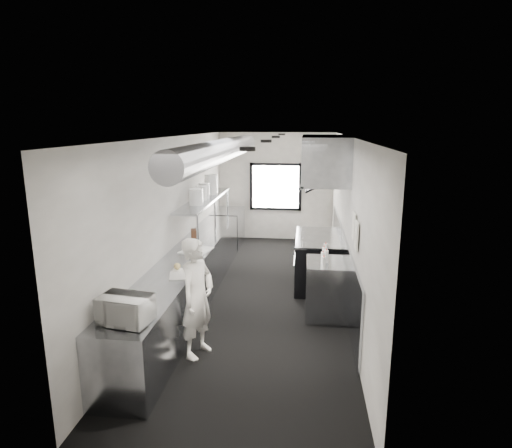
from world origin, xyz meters
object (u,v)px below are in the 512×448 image
(squeeze_bottle_a, at_px, (324,263))
(squeeze_bottle_c, at_px, (326,256))
(pass_shelf, at_px, (205,200))
(bottle_station, at_px, (326,289))
(deli_tub_a, at_px, (126,300))
(plate_stack_d, at_px, (211,184))
(squeeze_bottle_e, at_px, (325,250))
(cutting_board, at_px, (196,250))
(line_cook, at_px, (197,298))
(knife_block, at_px, (194,235))
(plate_stack_b, at_px, (202,193))
(squeeze_bottle_d, at_px, (324,253))
(range, at_px, (317,260))
(plate_stack_c, at_px, (204,191))
(microwave, at_px, (125,309))
(deli_tub_b, at_px, (130,295))
(exhaust_hood, at_px, (324,159))
(far_work_table, at_px, (228,228))
(squeeze_bottle_b, at_px, (323,258))
(small_plate, at_px, (177,270))
(plate_stack_a, at_px, (196,197))
(prep_counter, at_px, (189,279))

(squeeze_bottle_a, height_order, squeeze_bottle_c, squeeze_bottle_c)
(pass_shelf, xyz_separation_m, bottle_station, (2.34, -1.70, -1.09))
(pass_shelf, bearing_deg, bottle_station, -35.99)
(deli_tub_a, bearing_deg, squeeze_bottle_a, 33.79)
(plate_stack_d, distance_m, squeeze_bottle_c, 3.35)
(squeeze_bottle_c, bearing_deg, squeeze_bottle_e, 89.09)
(cutting_board, bearing_deg, deli_tub_a, -96.59)
(plate_stack_d, bearing_deg, squeeze_bottle_c, -44.92)
(line_cook, xyz_separation_m, plate_stack_d, (-0.59, 3.67, 0.98))
(knife_block, distance_m, plate_stack_b, 0.90)
(squeeze_bottle_d, relative_size, squeeze_bottle_e, 0.88)
(range, relative_size, deli_tub_a, 10.52)
(plate_stack_b, bearing_deg, plate_stack_c, 90.16)
(cutting_board, bearing_deg, plate_stack_d, 94.00)
(microwave, relative_size, deli_tub_b, 3.37)
(exhaust_hood, distance_m, far_work_table, 3.88)
(plate_stack_b, bearing_deg, cutting_board, -82.00)
(squeeze_bottle_b, bearing_deg, exhaust_hood, 89.04)
(pass_shelf, relative_size, squeeze_bottle_a, 16.26)
(deli_tub_b, relative_size, cutting_board, 0.28)
(bottle_station, distance_m, squeeze_bottle_a, 0.65)
(exhaust_hood, bearing_deg, far_work_table, 131.94)
(pass_shelf, bearing_deg, plate_stack_d, 89.11)
(range, relative_size, deli_tub_b, 10.65)
(exhaust_hood, height_order, squeeze_bottle_e, exhaust_hood)
(range, relative_size, plate_stack_b, 5.85)
(squeeze_bottle_b, bearing_deg, pass_shelf, 141.26)
(exhaust_hood, distance_m, squeeze_bottle_d, 1.85)
(squeeze_bottle_a, xyz_separation_m, squeeze_bottle_e, (0.05, 0.67, 0.01))
(small_plate, bearing_deg, line_cook, -57.10)
(squeeze_bottle_e, bearing_deg, plate_stack_d, 140.21)
(knife_block, xyz_separation_m, squeeze_bottle_d, (2.34, -0.76, -0.02))
(pass_shelf, xyz_separation_m, plate_stack_c, (-0.03, 0.06, 0.19))
(plate_stack_a, xyz_separation_m, plate_stack_d, (0.01, 1.23, 0.06))
(far_work_table, xyz_separation_m, squeeze_bottle_a, (2.22, -4.24, 0.54))
(pass_shelf, bearing_deg, knife_block, -93.97)
(deli_tub_b, xyz_separation_m, plate_stack_b, (0.12, 3.33, 0.75))
(exhaust_hood, bearing_deg, cutting_board, -154.19)
(knife_block, bearing_deg, squeeze_bottle_d, -37.26)
(squeeze_bottle_c, bearing_deg, prep_counter, 173.78)
(prep_counter, xyz_separation_m, plate_stack_b, (-0.07, 1.33, 1.26))
(plate_stack_d, height_order, squeeze_bottle_a, plate_stack_d)
(cutting_board, relative_size, plate_stack_b, 1.96)
(plate_stack_c, bearing_deg, plate_stack_b, -89.84)
(plate_stack_d, bearing_deg, deli_tub_b, -92.16)
(line_cook, distance_m, deli_tub_a, 0.91)
(prep_counter, bearing_deg, squeeze_bottle_d, -0.02)
(range, xyz_separation_m, plate_stack_a, (-2.23, -0.38, 1.25))
(bottle_station, height_order, squeeze_bottle_a, squeeze_bottle_a)
(exhaust_hood, bearing_deg, plate_stack_a, -170.62)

